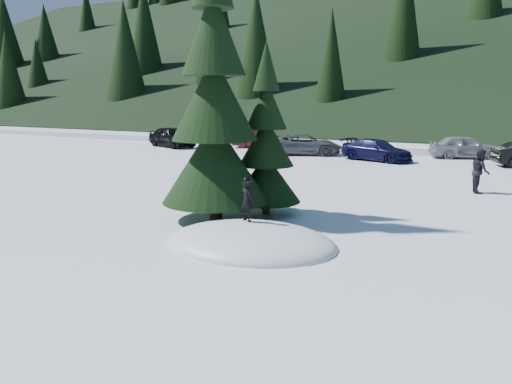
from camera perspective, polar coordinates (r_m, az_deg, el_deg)
The scene contains 12 objects.
ground at distance 12.73m, azimuth -0.56°, elevation -5.97°, with size 200.00×200.00×0.00m, color white.
snow_mound at distance 12.73m, azimuth -0.56°, elevation -5.97°, with size 4.48×3.52×0.96m, color white.
forest_hillside at distance 65.56m, azimuth 23.78°, elevation 17.67°, with size 200.00×60.00×25.00m, color black, non-canonical shape.
spruce_tall at distance 14.86m, azimuth -4.79°, elevation 9.40°, with size 3.20×3.20×8.60m.
spruce_short at distance 15.66m, azimuth 1.16°, elevation 5.04°, with size 2.20×2.20×5.37m.
child_skier at distance 12.97m, azimuth -1.05°, elevation -0.97°, with size 0.40×0.26×1.09m, color black.
adult_0 at distance 21.20m, azimuth 24.24°, elevation 2.20°, with size 0.83×0.65×1.70m, color black.
car_0 at distance 37.82m, azimuth -9.61°, elevation 6.23°, with size 1.79×4.45×1.52m, color black.
car_1 at distance 36.83m, azimuth 0.31°, elevation 6.09°, with size 1.37×3.92×1.29m, color black.
car_2 at distance 32.43m, azimuth 5.58°, elevation 5.42°, with size 2.19×4.76×1.32m, color #4B4F53.
car_3 at distance 30.06m, azimuth 13.62°, elevation 4.68°, with size 1.75×4.31×1.25m, color black.
car_4 at distance 32.92m, azimuth 22.81°, elevation 4.79°, with size 1.67×4.15×1.41m, color gray.
Camera 1 is at (5.82, -10.70, 3.67)m, focal length 35.00 mm.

